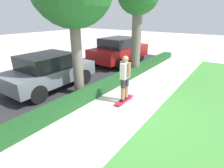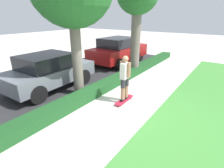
{
  "view_description": "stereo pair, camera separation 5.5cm",
  "coord_description": "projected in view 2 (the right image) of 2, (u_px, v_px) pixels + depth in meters",
  "views": [
    {
      "loc": [
        -4.54,
        -2.82,
        3.08
      ],
      "look_at": [
        0.23,
        0.6,
        0.77
      ],
      "focal_mm": 28.0,
      "sensor_mm": 36.0,
      "label": 1
    },
    {
      "loc": [
        -4.57,
        -2.78,
        3.08
      ],
      "look_at": [
        0.23,
        0.6,
        0.77
      ],
      "focal_mm": 28.0,
      "sensor_mm": 36.0,
      "label": 2
    }
  ],
  "objects": [
    {
      "name": "parked_car_rear",
      "position": [
        118.0,
        50.0,
        11.78
      ],
      "size": [
        4.53,
        2.14,
        1.72
      ],
      "rotation": [
        0.0,
        0.0,
        -0.03
      ],
      "color": "maroon",
      "rests_on": "ground_plane"
    },
    {
      "name": "parked_car_middle",
      "position": [
        49.0,
        71.0,
        7.64
      ],
      "size": [
        3.96,
        1.99,
        1.55
      ],
      "rotation": [
        0.0,
        0.0,
        0.02
      ],
      "color": "slate",
      "rests_on": "ground_plane"
    },
    {
      "name": "grass_lawn_strip",
      "position": [
        221.0,
        144.0,
        4.49
      ],
      "size": [
        18.4,
        4.0,
        0.01
      ],
      "color": "#47933D",
      "rests_on": "ground_plane"
    },
    {
      "name": "skateboard",
      "position": [
        124.0,
        100.0,
        6.65
      ],
      "size": [
        1.03,
        0.24,
        0.09
      ],
      "color": "red",
      "rests_on": "ground_plane"
    },
    {
      "name": "ground_plane",
      "position": [
        122.0,
        110.0,
        6.1
      ],
      "size": [
        60.0,
        60.0,
        0.0
      ],
      "primitive_type": "plane",
      "color": "beige"
    },
    {
      "name": "hedge_row",
      "position": [
        88.0,
        94.0,
        6.88
      ],
      "size": [
        18.4,
        0.6,
        0.37
      ],
      "color": "#1E5123",
      "rests_on": "ground_plane"
    },
    {
      "name": "street_asphalt",
      "position": [
        48.0,
        84.0,
        8.34
      ],
      "size": [
        18.4,
        5.0,
        0.01
      ],
      "color": "#2D2D30",
      "rests_on": "ground_plane"
    },
    {
      "name": "skater_person",
      "position": [
        125.0,
        77.0,
        6.32
      ],
      "size": [
        0.5,
        0.43,
        1.69
      ],
      "color": "black",
      "rests_on": "skateboard"
    }
  ]
}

